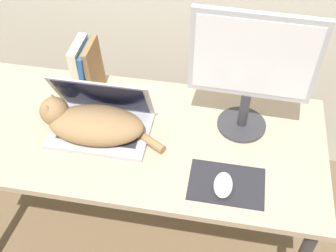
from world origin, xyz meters
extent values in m
cube|color=tan|center=(0.00, 0.32, 0.74)|extent=(1.46, 0.64, 0.03)
cylinder|color=#38383D|center=(-0.68, 0.59, 0.36)|extent=(0.04, 0.04, 0.73)
cylinder|color=#38383D|center=(0.68, 0.59, 0.36)|extent=(0.04, 0.04, 0.73)
cube|color=#B7B7BC|center=(-0.11, 0.30, 0.77)|extent=(0.37, 0.24, 0.02)
cube|color=#28282D|center=(-0.11, 0.29, 0.78)|extent=(0.30, 0.13, 0.00)
cube|color=#B7B7BC|center=(-0.11, 0.37, 0.88)|extent=(0.37, 0.11, 0.22)
cube|color=#0F1433|center=(-0.11, 0.37, 0.88)|extent=(0.33, 0.10, 0.19)
ellipsoid|color=#99754C|center=(-0.12, 0.28, 0.82)|extent=(0.37, 0.21, 0.12)
sphere|color=#99754C|center=(-0.28, 0.30, 0.84)|extent=(0.11, 0.11, 0.11)
cone|color=#99754C|center=(-0.29, 0.33, 0.88)|extent=(0.04, 0.04, 0.03)
cone|color=#99754C|center=(-0.29, 0.27, 0.88)|extent=(0.04, 0.04, 0.03)
cylinder|color=#99754C|center=(0.08, 0.28, 0.78)|extent=(0.14, 0.10, 0.03)
cylinder|color=#333338|center=(0.41, 0.43, 0.76)|extent=(0.19, 0.19, 0.01)
cylinder|color=#333338|center=(0.41, 0.43, 0.84)|extent=(0.04, 0.04, 0.15)
cube|color=#B2B2B7|center=(0.41, 0.43, 1.09)|extent=(0.43, 0.03, 0.33)
cube|color=white|center=(0.41, 0.42, 1.09)|extent=(0.40, 0.01, 0.29)
cube|color=#232328|center=(0.38, 0.15, 0.76)|extent=(0.26, 0.18, 0.00)
ellipsoid|color=silver|center=(0.37, 0.13, 0.78)|extent=(0.06, 0.11, 0.03)
cube|color=beige|center=(-0.24, 0.52, 0.88)|extent=(0.04, 0.15, 0.24)
cube|color=#285B93|center=(-0.22, 0.52, 0.87)|extent=(0.03, 0.17, 0.23)
cube|color=olive|center=(-0.19, 0.52, 0.88)|extent=(0.03, 0.15, 0.24)
camera|label=1|loc=(0.33, -0.72, 1.93)|focal=45.00mm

